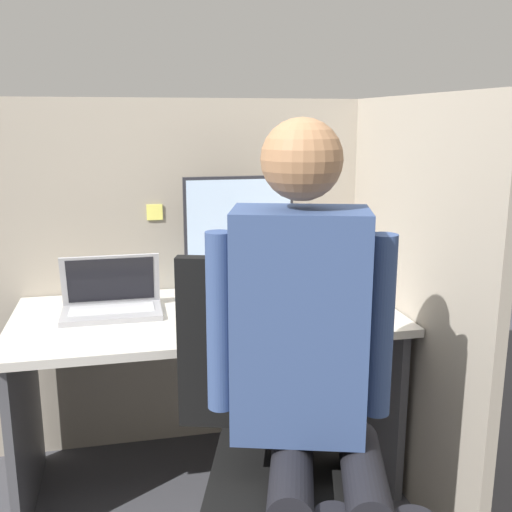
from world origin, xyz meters
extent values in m
cube|color=gray|center=(0.00, 0.72, 0.75)|extent=(1.93, 0.04, 1.50)
cube|color=#F4EA66|center=(-0.16, 0.70, 1.04)|extent=(0.07, 0.01, 0.07)
cube|color=#EA9EC6|center=(0.22, 0.70, 1.07)|extent=(0.07, 0.01, 0.07)
cube|color=gray|center=(0.74, 0.28, 0.75)|extent=(0.04, 1.34, 1.50)
cube|color=beige|center=(0.00, 0.35, 0.69)|extent=(1.43, 0.70, 0.03)
cube|color=#4C4C51|center=(-0.68, 0.35, 0.34)|extent=(0.03, 0.59, 0.68)
cube|color=#4C4C51|center=(0.68, 0.35, 0.34)|extent=(0.03, 0.59, 0.68)
cube|color=#236BAD|center=(0.17, 0.55, 0.75)|extent=(0.29, 0.21, 0.09)
cylinder|color=#232328|center=(0.17, 0.55, 0.80)|extent=(0.20, 0.20, 0.01)
cylinder|color=#232328|center=(0.17, 0.55, 0.84)|extent=(0.04, 0.04, 0.06)
cube|color=#232328|center=(0.17, 0.55, 1.03)|extent=(0.45, 0.02, 0.34)
cube|color=silver|center=(0.17, 0.54, 1.03)|extent=(0.42, 0.00, 0.32)
cube|color=#99999E|center=(-0.35, 0.39, 0.72)|extent=(0.36, 0.20, 0.02)
cube|color=silver|center=(-0.35, 0.40, 0.73)|extent=(0.31, 0.11, 0.00)
cube|color=#99999E|center=(-0.35, 0.46, 0.82)|extent=(0.36, 0.06, 0.20)
cube|color=black|center=(-0.35, 0.46, 0.82)|extent=(0.32, 0.05, 0.17)
ellipsoid|color=black|center=(-0.09, 0.19, 0.72)|extent=(0.07, 0.05, 0.03)
cube|color=#A31919|center=(0.66, 0.41, 0.73)|extent=(0.04, 0.14, 0.04)
cone|color=orange|center=(0.15, 0.08, 0.73)|extent=(0.04, 0.10, 0.04)
cylinder|color=green|center=(0.15, 0.14, 0.73)|extent=(0.02, 0.02, 0.02)
cube|color=black|center=(0.14, -0.40, 0.46)|extent=(0.57, 0.57, 0.07)
cube|color=black|center=(0.07, -0.15, 0.76)|extent=(0.43, 0.17, 0.53)
cylinder|color=black|center=(0.10, -0.50, 0.55)|extent=(0.21, 0.38, 0.11)
cylinder|color=black|center=(0.27, -0.56, 0.55)|extent=(0.21, 0.38, 0.11)
cube|color=#334775|center=(0.14, -0.40, 0.91)|extent=(0.38, 0.29, 0.60)
sphere|color=#9E704C|center=(0.14, -0.40, 1.32)|extent=(0.20, 0.20, 0.20)
cylinder|color=#334775|center=(-0.06, -0.34, 0.91)|extent=(0.07, 0.07, 0.48)
cylinder|color=#334775|center=(0.34, -0.45, 0.91)|extent=(0.07, 0.07, 0.48)
camera|label=1|loc=(-0.28, -1.79, 1.42)|focal=42.00mm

